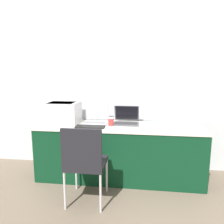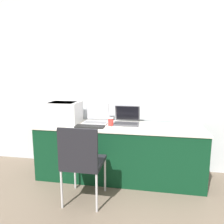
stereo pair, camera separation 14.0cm
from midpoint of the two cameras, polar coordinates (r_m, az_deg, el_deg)
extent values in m
plane|color=#6B5B4C|center=(2.91, 2.33, -19.27)|extent=(14.00, 14.00, 0.00)
cube|color=silver|center=(3.25, 4.29, 7.91)|extent=(8.00, 0.05, 2.60)
cube|color=#0C381E|center=(3.04, 3.22, -10.53)|extent=(2.18, 0.63, 0.71)
cube|color=silver|center=(2.93, 3.29, -3.84)|extent=(2.20, 0.65, 0.02)
cube|color=silver|center=(3.17, -11.22, -0.01)|extent=(0.45, 0.38, 0.29)
cube|color=black|center=(3.12, -11.55, 2.05)|extent=(0.36, 0.29, 0.05)
cube|color=#B7B7BC|center=(3.06, -3.01, -2.83)|extent=(0.34, 0.26, 0.02)
cube|color=slate|center=(3.05, -3.07, -2.69)|extent=(0.30, 0.14, 0.00)
cube|color=#B7B7BC|center=(3.18, -2.40, 0.18)|extent=(0.34, 0.05, 0.26)
cube|color=silver|center=(3.18, -2.43, 0.17)|extent=(0.31, 0.04, 0.23)
cube|color=#4C4C51|center=(3.00, 5.03, -3.16)|extent=(0.35, 0.24, 0.02)
cube|color=#2D2D30|center=(2.98, 5.01, -3.01)|extent=(0.31, 0.13, 0.00)
cube|color=#4C4C51|center=(3.14, 5.35, -0.33)|extent=(0.35, 0.10, 0.23)
cube|color=black|center=(3.13, 5.33, -0.30)|extent=(0.32, 0.08, 0.20)
cube|color=black|center=(2.85, -4.44, -3.81)|extent=(0.38, 0.14, 0.02)
cylinder|color=red|center=(2.91, 1.05, -2.67)|extent=(0.07, 0.07, 0.10)
cylinder|color=white|center=(2.90, 1.06, -1.62)|extent=(0.07, 0.07, 0.01)
ellipsoid|color=silver|center=(2.77, 0.58, -4.04)|extent=(0.07, 0.04, 0.03)
cube|color=black|center=(2.51, -5.61, -12.99)|extent=(0.42, 0.45, 0.04)
cube|color=black|center=(2.24, -7.19, -9.56)|extent=(0.42, 0.03, 0.43)
cylinder|color=silver|center=(2.84, -8.20, -15.33)|extent=(0.02, 0.02, 0.42)
cylinder|color=silver|center=(2.75, -0.32, -16.10)|extent=(0.02, 0.02, 0.42)
cylinder|color=silver|center=(2.49, -11.35, -19.25)|extent=(0.02, 0.02, 0.42)
cylinder|color=silver|center=(2.39, -2.25, -20.40)|extent=(0.02, 0.02, 0.42)
camera|label=1|loc=(0.07, -88.63, 0.25)|focal=35.00mm
camera|label=2|loc=(0.07, 91.37, -0.25)|focal=35.00mm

